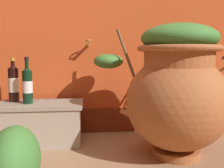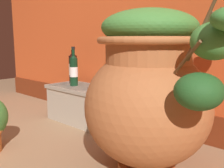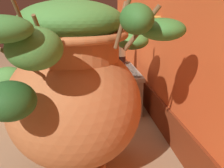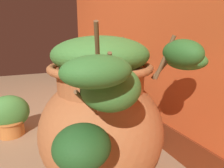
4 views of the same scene
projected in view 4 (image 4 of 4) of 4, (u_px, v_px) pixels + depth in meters
terracotta_urn at (103, 115)px, 1.03m from camera, size 1.06×0.80×0.90m
stone_ledge at (99, 102)px, 2.06m from camera, size 0.63×0.34×0.31m
wine_bottle_left at (95, 75)px, 2.06m from camera, size 0.07×0.07×0.34m
wine_bottle_middle at (98, 72)px, 2.20m from camera, size 0.08×0.08×0.33m
potted_shrub at (10, 116)px, 1.68m from camera, size 0.24×0.33×0.37m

